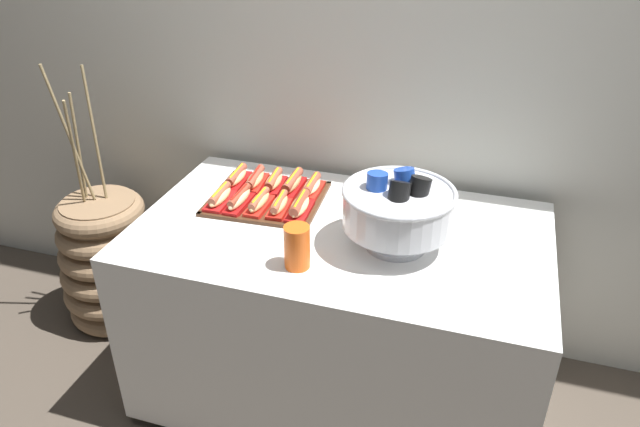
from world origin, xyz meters
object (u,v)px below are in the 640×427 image
(hot_dog_7, at_px, (274,182))
(hot_dog_8, at_px, (293,183))
(hot_dog_0, at_px, (220,197))
(punch_bowl, at_px, (398,207))
(buffet_table, at_px, (338,310))
(hot_dog_6, at_px, (255,180))
(hot_dog_4, at_px, (300,206))
(floor_vase, at_px, (110,261))
(hot_dog_3, at_px, (279,205))
(hot_dog_2, at_px, (259,202))
(cup_stack, at_px, (297,247))
(serving_tray, at_px, (267,199))
(hot_dog_1, at_px, (239,199))
(hot_dog_9, at_px, (312,187))
(hot_dog_5, at_px, (237,178))

(hot_dog_7, relative_size, hot_dog_8, 0.91)
(hot_dog_0, bearing_deg, punch_bowl, -6.28)
(buffet_table, xyz_separation_m, hot_dog_6, (-0.39, 0.20, 0.39))
(hot_dog_4, bearing_deg, punch_bowl, -13.85)
(floor_vase, xyz_separation_m, hot_dog_4, (0.94, -0.10, 0.49))
(hot_dog_3, relative_size, punch_bowl, 0.45)
(hot_dog_0, distance_m, hot_dog_2, 0.15)
(hot_dog_8, distance_m, cup_stack, 0.49)
(hot_dog_2, bearing_deg, hot_dog_6, 117.54)
(hot_dog_7, bearing_deg, serving_tray, -86.90)
(hot_dog_3, xyz_separation_m, cup_stack, (0.17, -0.29, 0.04))
(hot_dog_6, bearing_deg, hot_dog_1, -86.90)
(hot_dog_2, bearing_deg, hot_dog_9, 50.82)
(serving_tray, relative_size, hot_dog_6, 2.41)
(hot_dog_5, bearing_deg, hot_dog_3, -33.16)
(hot_dog_2, relative_size, hot_dog_8, 0.92)
(hot_dog_2, bearing_deg, hot_dog_7, 93.10)
(hot_dog_3, bearing_deg, serving_tray, 135.37)
(hot_dog_1, relative_size, cup_stack, 1.27)
(punch_bowl, bearing_deg, hot_dog_0, 173.72)
(serving_tray, distance_m, hot_dog_1, 0.12)
(hot_dog_2, xyz_separation_m, punch_bowl, (0.51, -0.08, 0.11))
(serving_tray, bearing_deg, buffet_table, -20.95)
(hot_dog_4, distance_m, punch_bowl, 0.39)
(hot_dog_1, distance_m, hot_dog_8, 0.22)
(hot_dog_2, height_order, cup_stack, cup_stack)
(hot_dog_9, bearing_deg, serving_tray, -148.09)
(hot_dog_3, distance_m, hot_dog_4, 0.08)
(hot_dog_4, relative_size, hot_dog_9, 1.12)
(hot_dog_7, bearing_deg, cup_stack, -60.73)
(buffet_table, bearing_deg, punch_bowl, -12.04)
(floor_vase, bearing_deg, punch_bowl, -8.34)
(hot_dog_1, relative_size, hot_dog_5, 1.04)
(hot_dog_4, relative_size, hot_dog_5, 1.02)
(buffet_table, bearing_deg, hot_dog_1, 174.95)
(hot_dog_0, xyz_separation_m, hot_dog_7, (0.14, 0.17, -0.00))
(floor_vase, distance_m, hot_dog_3, 1.00)
(hot_dog_1, bearing_deg, serving_tray, 50.82)
(hot_dog_2, relative_size, hot_dog_7, 1.01)
(hot_dog_1, distance_m, hot_dog_7, 0.18)
(hot_dog_9, xyz_separation_m, cup_stack, (0.10, -0.46, 0.04))
(hot_dog_2, relative_size, cup_stack, 1.18)
(hot_dog_5, xyz_separation_m, hot_dog_6, (0.07, 0.00, -0.00))
(hot_dog_1, xyz_separation_m, hot_dog_7, (0.07, 0.17, -0.00))
(floor_vase, xyz_separation_m, serving_tray, (0.79, -0.03, 0.46))
(hot_dog_7, height_order, hot_dog_8, hot_dog_8)
(hot_dog_1, distance_m, hot_dog_2, 0.08)
(hot_dog_2, height_order, hot_dog_4, hot_dog_4)
(hot_dog_2, height_order, hot_dog_6, same)
(serving_tray, bearing_deg, hot_dog_3, -44.63)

